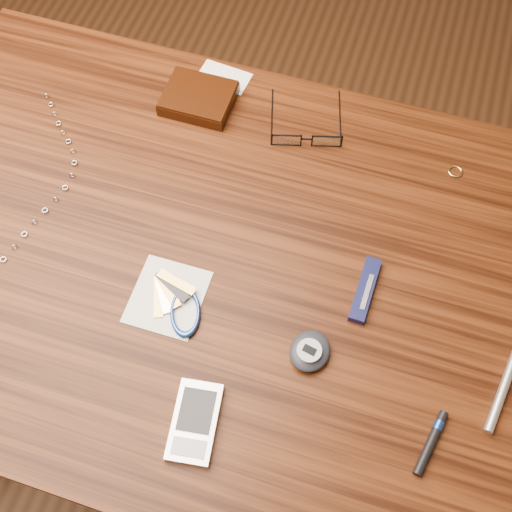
{
  "coord_description": "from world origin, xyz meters",
  "views": [
    {
      "loc": [
        0.19,
        -0.38,
        1.53
      ],
      "look_at": [
        0.07,
        0.01,
        0.76
      ],
      "focal_mm": 45.0,
      "sensor_mm": 36.0,
      "label": 1
    }
  ],
  "objects_px": {
    "wallet_and_card": "(199,98)",
    "eyeglasses": "(306,138)",
    "pocket_knife": "(365,290)",
    "notepad_keys": "(176,303)",
    "pda_phone": "(195,422)",
    "pedometer": "(310,351)",
    "desk": "(210,285)",
    "silver_pen": "(510,371)"
  },
  "relations": [
    {
      "from": "pedometer",
      "to": "wallet_and_card",
      "type": "bearing_deg",
      "value": 128.33
    },
    {
      "from": "eyeglasses",
      "to": "silver_pen",
      "type": "bearing_deg",
      "value": -38.76
    },
    {
      "from": "pedometer",
      "to": "notepad_keys",
      "type": "relative_size",
      "value": 0.57
    },
    {
      "from": "pda_phone",
      "to": "silver_pen",
      "type": "distance_m",
      "value": 0.4
    },
    {
      "from": "desk",
      "to": "silver_pen",
      "type": "height_order",
      "value": "silver_pen"
    },
    {
      "from": "notepad_keys",
      "to": "silver_pen",
      "type": "relative_size",
      "value": 0.79
    },
    {
      "from": "pda_phone",
      "to": "pocket_knife",
      "type": "height_order",
      "value": "pda_phone"
    },
    {
      "from": "pedometer",
      "to": "pocket_knife",
      "type": "distance_m",
      "value": 0.12
    },
    {
      "from": "eyeglasses",
      "to": "wallet_and_card",
      "type": "bearing_deg",
      "value": 172.47
    },
    {
      "from": "wallet_and_card",
      "to": "eyeglasses",
      "type": "distance_m",
      "value": 0.18
    },
    {
      "from": "pda_phone",
      "to": "notepad_keys",
      "type": "distance_m",
      "value": 0.16
    },
    {
      "from": "pedometer",
      "to": "pocket_knife",
      "type": "relative_size",
      "value": 0.69
    },
    {
      "from": "desk",
      "to": "silver_pen",
      "type": "distance_m",
      "value": 0.44
    },
    {
      "from": "wallet_and_card",
      "to": "pocket_knife",
      "type": "distance_m",
      "value": 0.4
    },
    {
      "from": "wallet_and_card",
      "to": "pedometer",
      "type": "bearing_deg",
      "value": -51.67
    },
    {
      "from": "pocket_knife",
      "to": "pda_phone",
      "type": "bearing_deg",
      "value": -123.62
    },
    {
      "from": "eyeglasses",
      "to": "pocket_knife",
      "type": "relative_size",
      "value": 1.41
    },
    {
      "from": "desk",
      "to": "eyeglasses",
      "type": "bearing_deg",
      "value": 70.34
    },
    {
      "from": "wallet_and_card",
      "to": "notepad_keys",
      "type": "height_order",
      "value": "wallet_and_card"
    },
    {
      "from": "pda_phone",
      "to": "notepad_keys",
      "type": "height_order",
      "value": "pda_phone"
    },
    {
      "from": "desk",
      "to": "wallet_and_card",
      "type": "relative_size",
      "value": 7.34
    },
    {
      "from": "pocket_knife",
      "to": "notepad_keys",
      "type": "bearing_deg",
      "value": -158.09
    },
    {
      "from": "desk",
      "to": "notepad_keys",
      "type": "height_order",
      "value": "notepad_keys"
    },
    {
      "from": "silver_pen",
      "to": "notepad_keys",
      "type": "bearing_deg",
      "value": -174.76
    },
    {
      "from": "pedometer",
      "to": "notepad_keys",
      "type": "height_order",
      "value": "pedometer"
    },
    {
      "from": "eyeglasses",
      "to": "notepad_keys",
      "type": "bearing_deg",
      "value": -106.23
    },
    {
      "from": "desk",
      "to": "wallet_and_card",
      "type": "distance_m",
      "value": 0.29
    },
    {
      "from": "wallet_and_card",
      "to": "pedometer",
      "type": "xyz_separation_m",
      "value": [
        0.28,
        -0.35,
        -0.0
      ]
    },
    {
      "from": "pda_phone",
      "to": "desk",
      "type": "bearing_deg",
      "value": 106.98
    },
    {
      "from": "silver_pen",
      "to": "pocket_knife",
      "type": "bearing_deg",
      "value": 164.7
    },
    {
      "from": "eyeglasses",
      "to": "pedometer",
      "type": "distance_m",
      "value": 0.34
    },
    {
      "from": "notepad_keys",
      "to": "pda_phone",
      "type": "bearing_deg",
      "value": -60.99
    },
    {
      "from": "pedometer",
      "to": "desk",
      "type": "bearing_deg",
      "value": 151.31
    },
    {
      "from": "pda_phone",
      "to": "wallet_and_card",
      "type": "bearing_deg",
      "value": 109.42
    },
    {
      "from": "pda_phone",
      "to": "notepad_keys",
      "type": "bearing_deg",
      "value": 119.01
    },
    {
      "from": "wallet_and_card",
      "to": "eyeglasses",
      "type": "xyz_separation_m",
      "value": [
        0.18,
        -0.02,
        -0.0
      ]
    },
    {
      "from": "desk",
      "to": "eyeglasses",
      "type": "distance_m",
      "value": 0.27
    },
    {
      "from": "pda_phone",
      "to": "eyeglasses",
      "type": "bearing_deg",
      "value": 88.31
    },
    {
      "from": "desk",
      "to": "pocket_knife",
      "type": "relative_size",
      "value": 10.38
    },
    {
      "from": "desk",
      "to": "pda_phone",
      "type": "distance_m",
      "value": 0.26
    },
    {
      "from": "wallet_and_card",
      "to": "pda_phone",
      "type": "relative_size",
      "value": 1.29
    },
    {
      "from": "wallet_and_card",
      "to": "eyeglasses",
      "type": "bearing_deg",
      "value": -7.53
    }
  ]
}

